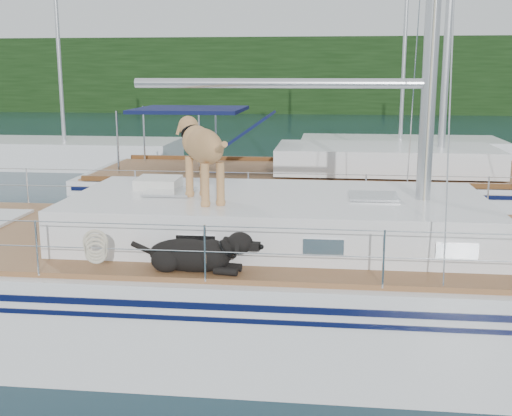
# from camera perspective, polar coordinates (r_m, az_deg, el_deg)

# --- Properties ---
(ground) EXTENTS (120.00, 120.00, 0.00)m
(ground) POSITION_cam_1_polar(r_m,az_deg,el_deg) (8.75, -3.46, -10.49)
(ground) COLOR black
(ground) RESTS_ON ground
(tree_line) EXTENTS (90.00, 3.00, 6.00)m
(tree_line) POSITION_cam_1_polar(r_m,az_deg,el_deg) (52.98, 5.15, 11.64)
(tree_line) COLOR black
(tree_line) RESTS_ON ground
(shore_bank) EXTENTS (92.00, 1.00, 1.20)m
(shore_bank) POSITION_cam_1_polar(r_m,az_deg,el_deg) (54.24, 5.14, 9.11)
(shore_bank) COLOR #595147
(shore_bank) RESTS_ON ground
(main_sailboat) EXTENTS (12.00, 3.80, 14.01)m
(main_sailboat) POSITION_cam_1_polar(r_m,az_deg,el_deg) (8.50, -2.93, -6.30)
(main_sailboat) COLOR white
(main_sailboat) RESTS_ON ground
(neighbor_sailboat) EXTENTS (11.00, 3.50, 13.30)m
(neighbor_sailboat) POSITION_cam_1_polar(r_m,az_deg,el_deg) (14.68, 7.03, 1.26)
(neighbor_sailboat) COLOR white
(neighbor_sailboat) RESTS_ON ground
(bg_boat_west) EXTENTS (8.00, 3.00, 11.65)m
(bg_boat_west) POSITION_cam_1_polar(r_m,az_deg,el_deg) (24.08, -16.60, 4.62)
(bg_boat_west) COLOR white
(bg_boat_west) RESTS_ON ground
(bg_boat_center) EXTENTS (7.20, 3.00, 11.65)m
(bg_boat_center) POSITION_cam_1_polar(r_m,az_deg,el_deg) (24.27, 12.65, 4.90)
(bg_boat_center) COLOR white
(bg_boat_center) RESTS_ON ground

